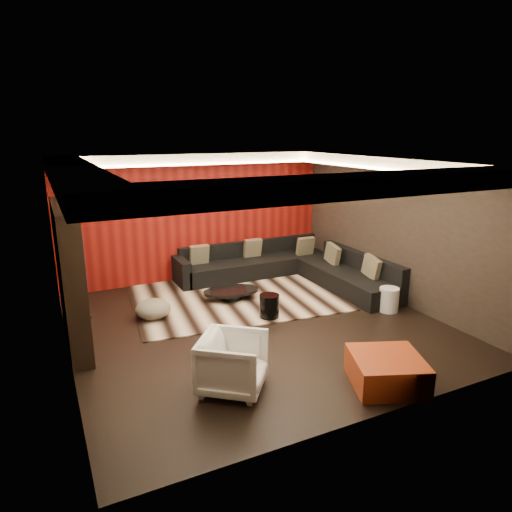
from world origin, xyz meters
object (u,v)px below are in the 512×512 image
orange_ottoman (386,371)px  armchair (233,363)px  white_side_table (389,300)px  drum_stool (269,306)px  coffee_table (231,294)px  sectional_sofa (289,269)px

orange_ottoman → armchair: bearing=157.4°
white_side_table → armchair: bearing=-161.8°
drum_stool → armchair: 2.41m
orange_ottoman → drum_stool: bearing=97.8°
coffee_table → white_side_table: bearing=-37.1°
orange_ottoman → white_side_table: bearing=47.9°
coffee_table → orange_ottoman: bearing=-80.8°
drum_stool → orange_ottoman: bearing=-82.2°
coffee_table → orange_ottoman: 3.85m
drum_stool → armchair: (-1.50, -1.88, 0.14)m
coffee_table → white_side_table: (2.41, -1.82, 0.11)m
orange_ottoman → armchair: 2.03m
armchair → sectional_sofa: 4.61m
sectional_sofa → coffee_table: bearing=-161.0°
armchair → orange_ottoman: bearing=-74.7°
orange_ottoman → sectional_sofa: bearing=76.8°
coffee_table → orange_ottoman: orange_ottoman is taller
white_side_table → sectional_sofa: bearing=107.8°
orange_ottoman → sectional_sofa: size_ratio=0.25×
drum_stool → sectional_sofa: bearing=51.0°
white_side_table → sectional_sofa: (-0.77, 2.39, 0.04)m
drum_stool → sectional_sofa: (1.39, 1.71, 0.03)m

